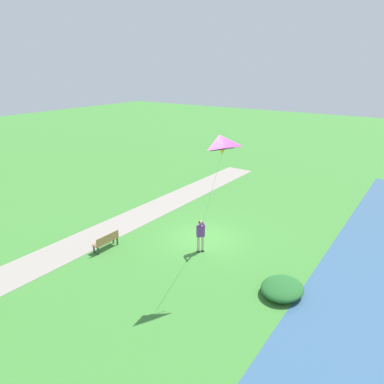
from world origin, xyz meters
TOP-DOWN VIEW (x-y plane):
  - ground_plane at (0.00, 0.00)m, footprint 120.00×120.00m
  - walkway_path at (5.18, 2.00)m, footprint 3.02×32.04m
  - person_kite_flyer at (-0.69, 1.43)m, footprint 0.60×0.58m
  - flying_kite at (-2.76, 3.32)m, footprint 2.27×2.29m
  - park_bench_near_walkway at (3.55, 4.03)m, footprint 0.47×1.51m
  - lakeside_shrub at (-5.60, 2.60)m, footprint 1.76×2.06m

SIDE VIEW (x-z plane):
  - ground_plane at x=0.00m, z-range 0.00..0.00m
  - walkway_path at x=5.18m, z-range 0.00..0.02m
  - lakeside_shrub at x=-5.60m, z-range 0.00..0.54m
  - park_bench_near_walkway at x=3.55m, z-range 0.07..0.95m
  - person_kite_flyer at x=-0.69m, z-range 0.13..1.96m
  - flying_kite at x=-2.76m, z-range 3.81..8.63m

